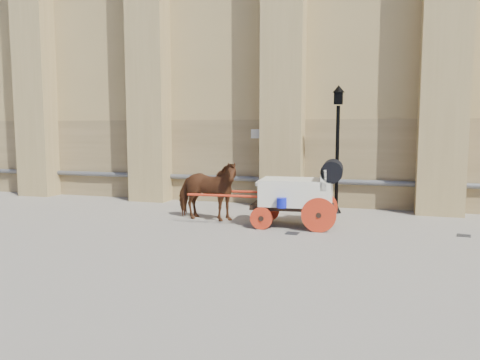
% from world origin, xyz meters
% --- Properties ---
extents(ground, '(90.00, 90.00, 0.00)m').
position_xyz_m(ground, '(0.00, 0.00, 0.00)').
color(ground, gray).
rests_on(ground, ground).
extents(horse, '(2.16, 1.15, 1.75)m').
position_xyz_m(horse, '(-2.62, 0.59, 0.87)').
color(horse, brown).
rests_on(horse, ground).
extents(carriage, '(4.27, 1.58, 1.84)m').
position_xyz_m(carriage, '(0.17, 0.50, 0.99)').
color(carriage, black).
rests_on(carriage, ground).
extents(street_lamp, '(0.38, 0.38, 4.03)m').
position_xyz_m(street_lamp, '(0.89, 2.94, 2.15)').
color(street_lamp, black).
rests_on(street_lamp, ground).
extents(drain_grate_near, '(0.35, 0.35, 0.01)m').
position_xyz_m(drain_grate_near, '(0.10, -0.42, 0.01)').
color(drain_grate_near, black).
rests_on(drain_grate_near, ground).
extents(drain_grate_far, '(0.37, 0.37, 0.01)m').
position_xyz_m(drain_grate_far, '(4.28, 0.57, 0.01)').
color(drain_grate_far, black).
rests_on(drain_grate_far, ground).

